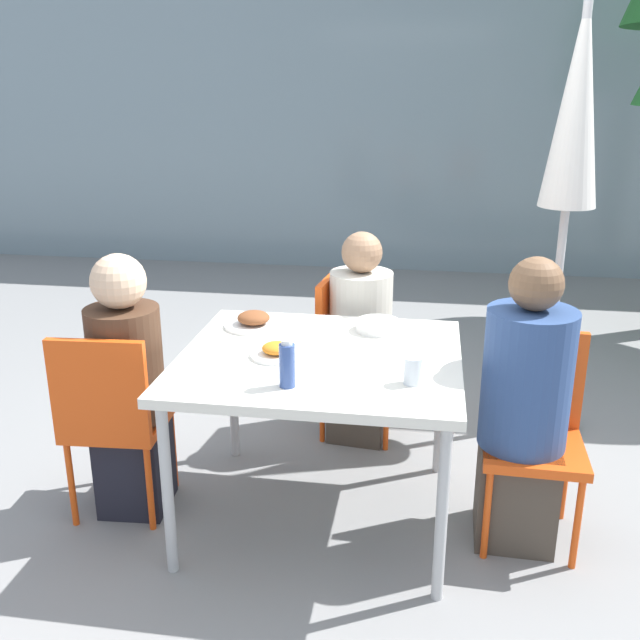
% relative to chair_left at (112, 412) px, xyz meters
% --- Properties ---
extents(ground_plane, '(24.00, 24.00, 0.00)m').
position_rel_chair_left_xyz_m(ground_plane, '(0.86, 0.13, -0.50)').
color(ground_plane, gray).
extents(building_facade, '(10.00, 0.20, 3.00)m').
position_rel_chair_left_xyz_m(building_facade, '(0.86, 4.60, 1.00)').
color(building_facade, gray).
rests_on(building_facade, ground).
extents(dining_table, '(1.14, 1.04, 0.76)m').
position_rel_chair_left_xyz_m(dining_table, '(0.86, 0.13, 0.20)').
color(dining_table, silver).
rests_on(dining_table, ground).
extents(chair_left, '(0.42, 0.42, 0.86)m').
position_rel_chair_left_xyz_m(chair_left, '(0.00, 0.00, 0.00)').
color(chair_left, '#E54C14').
rests_on(chair_left, ground).
extents(person_left, '(0.31, 0.31, 1.16)m').
position_rel_chair_left_xyz_m(person_left, '(0.04, 0.08, 0.06)').
color(person_left, black).
rests_on(person_left, ground).
extents(chair_right, '(0.41, 0.41, 0.86)m').
position_rel_chair_left_xyz_m(chair_right, '(1.74, 0.19, 0.00)').
color(chair_right, '#E54C14').
rests_on(chair_right, ground).
extents(person_right, '(0.35, 0.35, 1.20)m').
position_rel_chair_left_xyz_m(person_right, '(1.68, 0.11, 0.07)').
color(person_right, '#473D33').
rests_on(person_right, ground).
extents(chair_far, '(0.44, 0.44, 0.86)m').
position_rel_chair_left_xyz_m(chair_far, '(0.88, 0.96, 0.00)').
color(chair_far, '#E54C14').
rests_on(chair_far, ground).
extents(person_far, '(0.32, 0.32, 1.11)m').
position_rel_chair_left_xyz_m(person_far, '(0.95, 0.90, 0.03)').
color(person_far, '#473D33').
rests_on(person_far, ground).
extents(closed_umbrella, '(0.36, 0.36, 2.25)m').
position_rel_chair_left_xyz_m(closed_umbrella, '(1.95, 1.19, 1.09)').
color(closed_umbrella, '#333333').
rests_on(closed_umbrella, ground).
extents(plate_0, '(0.21, 0.21, 0.06)m').
position_rel_chair_left_xyz_m(plate_0, '(0.69, 0.09, 0.28)').
color(plate_0, white).
rests_on(plate_0, dining_table).
extents(plate_1, '(0.27, 0.27, 0.07)m').
position_rel_chair_left_xyz_m(plate_1, '(0.51, 0.43, 0.29)').
color(plate_1, white).
rests_on(plate_1, dining_table).
extents(bottle, '(0.06, 0.06, 0.18)m').
position_rel_chair_left_xyz_m(bottle, '(0.80, -0.20, 0.34)').
color(bottle, '#334C8E').
rests_on(bottle, dining_table).
extents(drinking_cup, '(0.07, 0.07, 0.10)m').
position_rel_chair_left_xyz_m(drinking_cup, '(1.25, -0.10, 0.31)').
color(drinking_cup, silver).
rests_on(drinking_cup, dining_table).
extents(salad_bowl, '(0.20, 0.20, 0.05)m').
position_rel_chair_left_xyz_m(salad_bowl, '(1.07, 0.47, 0.28)').
color(salad_bowl, white).
rests_on(salad_bowl, dining_table).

